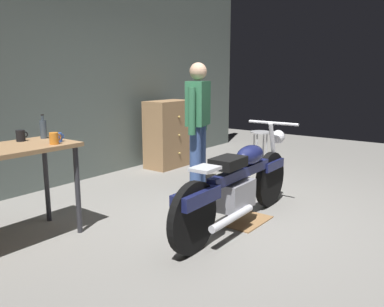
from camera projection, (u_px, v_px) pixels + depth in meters
name	position (u px, v px, depth m)	size (l,w,h in m)	color
ground_plane	(248.00, 220.00, 4.18)	(12.00, 12.00, 0.00)	gray
back_wall	(76.00, 72.00, 5.53)	(8.00, 0.12, 3.10)	#56605B
workbench	(0.00, 161.00, 3.41)	(1.30, 0.64, 0.90)	#99724C
motorcycle	(239.00, 183.00, 3.97)	(2.19, 0.60, 1.00)	black
person_standing	(198.00, 122.00, 5.06)	(0.55, 0.33, 1.67)	#395289
shop_stool	(260.00, 140.00, 6.21)	(0.32, 0.32, 0.64)	#B2B2B7
wooden_dresser	(169.00, 134.00, 6.54)	(0.80, 0.47, 1.10)	#99724C
drip_tray	(245.00, 220.00, 4.17)	(0.56, 0.40, 0.01)	olive
mug_blue_enamel	(58.00, 137.00, 3.70)	(0.11, 0.08, 0.09)	#2D51AD
mug_black_matte	(21.00, 136.00, 3.73)	(0.12, 0.08, 0.11)	black
mug_orange_travel	(54.00, 138.00, 3.57)	(0.12, 0.08, 0.11)	orange
bottle	(43.00, 129.00, 3.89)	(0.06, 0.06, 0.24)	#3F4C59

